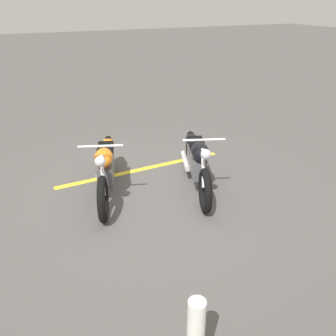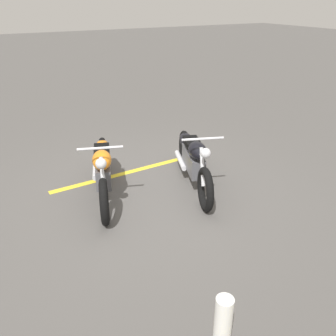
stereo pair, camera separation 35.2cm
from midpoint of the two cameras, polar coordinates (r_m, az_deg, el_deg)
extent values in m
plane|color=#514F4C|center=(5.83, -0.43, -3.72)|extent=(60.00, 60.00, 0.00)
torus|color=black|center=(5.00, -8.44, -5.04)|extent=(0.67, 0.32, 0.67)
torus|color=black|center=(6.39, -7.92, 2.14)|extent=(0.67, 0.32, 0.67)
cube|color=#59595E|center=(5.69, -8.18, -0.02)|extent=(0.87, 0.48, 0.32)
ellipsoid|color=orange|center=(5.32, -8.48, 1.62)|extent=(0.58, 0.44, 0.24)
ellipsoid|color=orange|center=(6.16, -8.09, 3.46)|extent=(0.61, 0.41, 0.22)
cube|color=black|center=(5.70, -8.31, 3.08)|extent=(0.49, 0.37, 0.09)
cylinder|color=silver|center=(5.08, -8.53, -1.18)|extent=(0.27, 0.14, 0.56)
cylinder|color=silver|center=(4.95, -8.83, 3.46)|extent=(0.24, 0.60, 0.04)
sphere|color=silver|center=(4.82, -8.82, 1.02)|extent=(0.15, 0.15, 0.15)
cylinder|color=silver|center=(6.13, -9.27, 0.21)|extent=(0.69, 0.32, 0.09)
torus|color=black|center=(5.20, 7.93, -3.70)|extent=(0.67, 0.34, 0.67)
torus|color=black|center=(6.58, 5.21, 3.00)|extent=(0.67, 0.34, 0.67)
cube|color=#59595E|center=(5.89, 6.37, 1.00)|extent=(0.86, 0.50, 0.32)
ellipsoid|color=black|center=(5.52, 7.01, 2.64)|extent=(0.58, 0.44, 0.24)
ellipsoid|color=black|center=(6.35, 5.52, 4.31)|extent=(0.61, 0.42, 0.22)
cube|color=black|center=(5.89, 6.28, 4.00)|extent=(0.50, 0.38, 0.09)
cylinder|color=silver|center=(5.28, 7.60, -0.01)|extent=(0.27, 0.15, 0.56)
cylinder|color=silver|center=(5.16, 7.76, 4.48)|extent=(0.25, 0.59, 0.04)
sphere|color=silver|center=(5.03, 8.12, 2.16)|extent=(0.15, 0.15, 0.15)
cylinder|color=silver|center=(6.29, 4.40, 1.17)|extent=(0.69, 0.33, 0.09)
cube|color=yellow|center=(6.55, -2.66, -0.20)|extent=(0.27, 3.20, 0.01)
camera|label=1|loc=(0.18, 91.98, -0.96)|focal=37.91mm
camera|label=2|loc=(0.18, -88.02, 0.96)|focal=37.91mm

